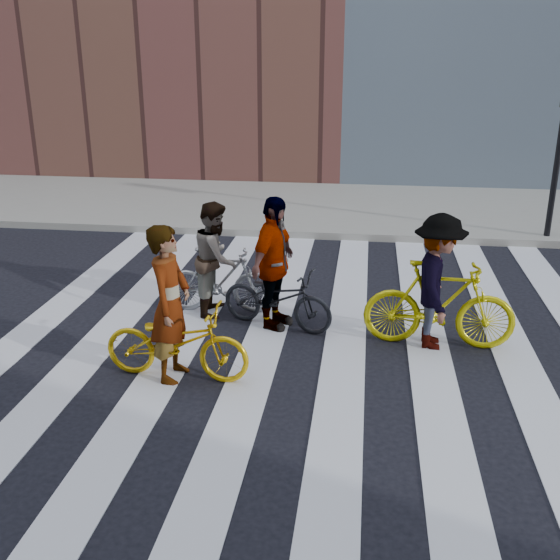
% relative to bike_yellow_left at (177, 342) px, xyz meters
% --- Properties ---
extents(ground, '(100.00, 100.00, 0.00)m').
position_rel_bike_yellow_left_xyz_m(ground, '(1.42, 1.10, -0.47)').
color(ground, black).
rests_on(ground, ground).
extents(sidewalk_far, '(100.00, 5.00, 0.15)m').
position_rel_bike_yellow_left_xyz_m(sidewalk_far, '(1.42, 8.60, -0.39)').
color(sidewalk_far, gray).
rests_on(sidewalk_far, ground).
extents(zebra_crosswalk, '(8.25, 10.00, 0.01)m').
position_rel_bike_yellow_left_xyz_m(zebra_crosswalk, '(1.42, 1.10, -0.46)').
color(zebra_crosswalk, silver).
rests_on(zebra_crosswalk, ground).
extents(bike_yellow_left, '(1.81, 0.73, 0.93)m').
position_rel_bike_yellow_left_xyz_m(bike_yellow_left, '(0.00, 0.00, 0.00)').
color(bike_yellow_left, gold).
rests_on(bike_yellow_left, ground).
extents(bike_silver_mid, '(1.69, 0.55, 1.00)m').
position_rel_bike_yellow_left_xyz_m(bike_silver_mid, '(0.07, 2.09, 0.03)').
color(bike_silver_mid, '#ABAEB5').
rests_on(bike_silver_mid, ground).
extents(bike_yellow_right, '(1.99, 0.64, 1.18)m').
position_rel_bike_yellow_left_xyz_m(bike_yellow_right, '(3.18, 1.31, 0.12)').
color(bike_yellow_right, '#C5BC0A').
rests_on(bike_yellow_right, ground).
extents(bike_dark_rear, '(1.77, 1.08, 0.88)m').
position_rel_bike_yellow_left_xyz_m(bike_dark_rear, '(0.98, 1.65, -0.03)').
color(bike_dark_rear, black).
rests_on(bike_dark_rear, ground).
extents(rider_left, '(0.50, 0.72, 1.91)m').
position_rel_bike_yellow_left_xyz_m(rider_left, '(-0.05, 0.00, 0.49)').
color(rider_left, slate).
rests_on(rider_left, ground).
extents(rider_mid, '(0.68, 0.85, 1.69)m').
position_rel_bike_yellow_left_xyz_m(rider_mid, '(0.02, 2.09, 0.38)').
color(rider_mid, slate).
rests_on(rider_mid, ground).
extents(rider_right, '(0.72, 1.19, 1.81)m').
position_rel_bike_yellow_left_xyz_m(rider_right, '(3.13, 1.31, 0.44)').
color(rider_right, slate).
rests_on(rider_right, ground).
extents(rider_rear, '(0.78, 1.20, 1.89)m').
position_rel_bike_yellow_left_xyz_m(rider_rear, '(0.93, 1.65, 0.48)').
color(rider_rear, slate).
rests_on(rider_rear, ground).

